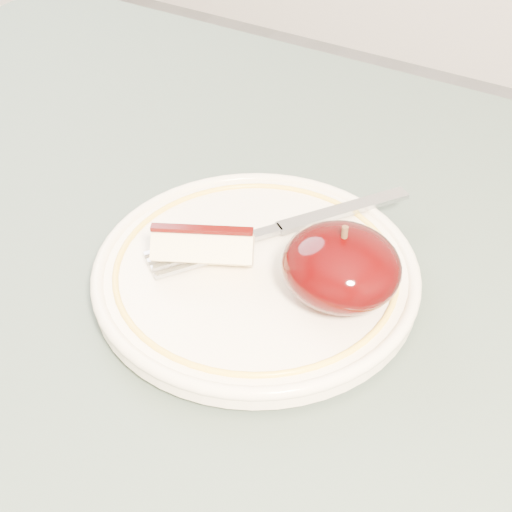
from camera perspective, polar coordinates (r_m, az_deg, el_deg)
The scene contains 5 objects.
table at distance 0.55m, azimuth -12.45°, elevation -11.92°, with size 0.90×0.90×0.75m.
plate at distance 0.48m, azimuth 0.00°, elevation -1.26°, with size 0.22×0.22×0.02m.
apple_half at distance 0.45m, azimuth 6.83°, elevation -0.83°, with size 0.08×0.07×0.06m.
apple_wedge at distance 0.48m, azimuth -4.26°, elevation 0.69°, with size 0.07×0.06×0.03m.
fork at distance 0.51m, azimuth 1.71°, elevation 2.17°, with size 0.13×0.18×0.00m.
Camera 1 is at (0.26, -0.22, 1.09)m, focal length 50.00 mm.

